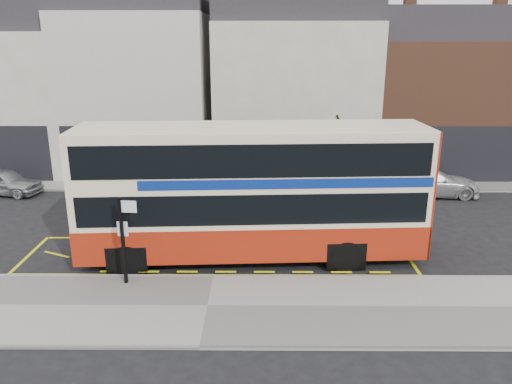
{
  "coord_description": "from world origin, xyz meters",
  "views": [
    {
      "loc": [
        1.53,
        -15.34,
        7.7
      ],
      "look_at": [
        1.41,
        2.0,
        2.32
      ],
      "focal_mm": 35.0,
      "sensor_mm": 36.0,
      "label": 1
    }
  ],
  "objects_px": {
    "double_decker_bus": "(253,191)",
    "car_grey": "(223,185)",
    "street_tree_right": "(338,122)",
    "car_silver": "(3,182)",
    "bus_stop_post": "(124,232)",
    "car_white": "(429,181)"
  },
  "relations": [
    {
      "from": "double_decker_bus",
      "to": "car_grey",
      "type": "xyz_separation_m",
      "value": [
        -1.59,
        7.14,
        -1.91
      ]
    },
    {
      "from": "car_grey",
      "to": "street_tree_right",
      "type": "height_order",
      "value": "street_tree_right"
    },
    {
      "from": "car_silver",
      "to": "street_tree_right",
      "type": "height_order",
      "value": "street_tree_right"
    },
    {
      "from": "bus_stop_post",
      "to": "car_silver",
      "type": "bearing_deg",
      "value": 137.24
    },
    {
      "from": "bus_stop_post",
      "to": "car_silver",
      "type": "height_order",
      "value": "bus_stop_post"
    },
    {
      "from": "car_silver",
      "to": "car_white",
      "type": "distance_m",
      "value": 21.69
    },
    {
      "from": "car_silver",
      "to": "car_grey",
      "type": "bearing_deg",
      "value": -81.21
    },
    {
      "from": "street_tree_right",
      "to": "bus_stop_post",
      "type": "bearing_deg",
      "value": -123.98
    },
    {
      "from": "bus_stop_post",
      "to": "car_silver",
      "type": "xyz_separation_m",
      "value": [
        -8.87,
        9.92,
        -1.23
      ]
    },
    {
      "from": "bus_stop_post",
      "to": "car_grey",
      "type": "distance_m",
      "value": 9.86
    },
    {
      "from": "car_silver",
      "to": "car_grey",
      "type": "height_order",
      "value": "car_silver"
    },
    {
      "from": "car_white",
      "to": "street_tree_right",
      "type": "distance_m",
      "value": 5.72
    },
    {
      "from": "car_silver",
      "to": "double_decker_bus",
      "type": "bearing_deg",
      "value": -109.44
    },
    {
      "from": "car_grey",
      "to": "car_white",
      "type": "distance_m",
      "value": 10.42
    },
    {
      "from": "double_decker_bus",
      "to": "street_tree_right",
      "type": "height_order",
      "value": "street_tree_right"
    },
    {
      "from": "car_silver",
      "to": "car_white",
      "type": "height_order",
      "value": "car_white"
    },
    {
      "from": "car_grey",
      "to": "double_decker_bus",
      "type": "bearing_deg",
      "value": -171.55
    },
    {
      "from": "bus_stop_post",
      "to": "street_tree_right",
      "type": "relative_size",
      "value": 0.59
    },
    {
      "from": "car_silver",
      "to": "street_tree_right",
      "type": "bearing_deg",
      "value": -70.11
    },
    {
      "from": "car_grey",
      "to": "car_white",
      "type": "bearing_deg",
      "value": -91.66
    },
    {
      "from": "double_decker_bus",
      "to": "bus_stop_post",
      "type": "relative_size",
      "value": 4.22
    },
    {
      "from": "car_grey",
      "to": "car_silver",
      "type": "bearing_deg",
      "value": 83.63
    }
  ]
}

